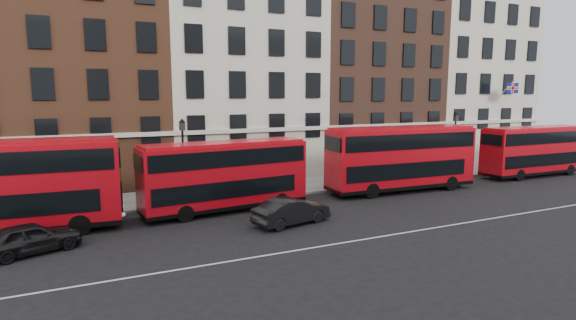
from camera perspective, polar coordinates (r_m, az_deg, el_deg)
name	(u,v)px	position (r m, az deg, el deg)	size (l,w,h in m)	color
ground	(347,228)	(24.14, 7.56, -8.49)	(120.00, 120.00, 0.00)	black
pavement	(270,188)	(33.16, -2.25, -3.61)	(80.00, 5.00, 0.15)	gray
kerb	(285,195)	(30.92, -0.45, -4.48)	(80.00, 0.30, 0.16)	gray
road_centre_line	(370,238)	(22.56, 10.33, -9.77)	(70.00, 0.12, 0.01)	white
building_terrace	(233,55)	(39.37, -7.03, 13.12)	(64.00, 11.95, 22.00)	beige
bus_b	(225,174)	(26.92, -8.05, -1.81)	(10.15, 3.35, 4.19)	red
bus_c	(401,157)	(33.08, 14.14, 0.39)	(11.23, 3.20, 4.67)	red
bus_d	(534,150)	(43.34, 28.74, 1.14)	(10.11, 2.63, 4.22)	red
car_rear	(31,238)	(23.04, -29.86, -8.59)	(1.65, 4.11, 1.40)	black
car_front	(292,211)	(24.37, 0.47, -6.48)	(1.53, 4.40, 1.45)	black
lamp_post_left	(183,157)	(28.85, -13.16, 0.41)	(0.44, 0.44, 5.33)	black
lamp_post_right	(455,141)	(40.12, 20.41, 2.32)	(0.44, 0.44, 5.33)	black
traffic_light	(544,143)	(48.33, 29.73, 1.94)	(0.25, 0.45, 3.27)	black
iron_railings	(259,176)	(35.04, -3.65, -2.00)	(6.60, 0.06, 1.00)	black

